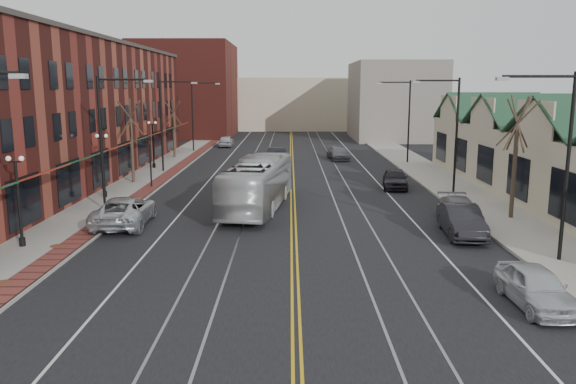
{
  "coord_description": "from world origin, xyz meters",
  "views": [
    {
      "loc": [
        -0.21,
        -17.44,
        7.54
      ],
      "look_at": [
        -0.3,
        11.97,
        2.0
      ],
      "focal_mm": 35.0,
      "sensor_mm": 36.0,
      "label": 1
    }
  ],
  "objects_px": {
    "parked_car_b": "(462,221)",
    "parked_car_d": "(395,178)",
    "parked_car_c": "(459,211)",
    "parked_suv": "(124,211)",
    "parked_car_a": "(536,287)",
    "transit_bus": "(258,184)"
  },
  "relations": [
    {
      "from": "transit_bus",
      "to": "parked_car_d",
      "type": "height_order",
      "value": "transit_bus"
    },
    {
      "from": "parked_car_d",
      "to": "parked_car_b",
      "type": "bearing_deg",
      "value": -78.76
    },
    {
      "from": "parked_suv",
      "to": "parked_car_a",
      "type": "xyz_separation_m",
      "value": [
        17.63,
        -11.55,
        -0.1
      ]
    },
    {
      "from": "parked_car_a",
      "to": "parked_car_b",
      "type": "relative_size",
      "value": 0.86
    },
    {
      "from": "transit_bus",
      "to": "parked_car_a",
      "type": "xyz_separation_m",
      "value": [
        10.51,
        -15.77,
        -0.87
      ]
    },
    {
      "from": "parked_car_b",
      "to": "parked_car_d",
      "type": "relative_size",
      "value": 1.1
    },
    {
      "from": "parked_car_b",
      "to": "parked_car_c",
      "type": "relative_size",
      "value": 1.01
    },
    {
      "from": "transit_bus",
      "to": "parked_car_c",
      "type": "xyz_separation_m",
      "value": [
        11.48,
        -3.56,
        -0.89
      ]
    },
    {
      "from": "parked_suv",
      "to": "parked_car_d",
      "type": "xyz_separation_m",
      "value": [
        17.0,
        11.56,
        -0.06
      ]
    },
    {
      "from": "transit_bus",
      "to": "parked_suv",
      "type": "bearing_deg",
      "value": 38.66
    },
    {
      "from": "parked_car_b",
      "to": "transit_bus",
      "type": "bearing_deg",
      "value": 153.2
    },
    {
      "from": "parked_suv",
      "to": "parked_car_b",
      "type": "bearing_deg",
      "value": 170.08
    },
    {
      "from": "transit_bus",
      "to": "parked_car_a",
      "type": "height_order",
      "value": "transit_bus"
    },
    {
      "from": "transit_bus",
      "to": "parked_car_c",
      "type": "distance_m",
      "value": 12.05
    },
    {
      "from": "parked_suv",
      "to": "parked_car_d",
      "type": "distance_m",
      "value": 20.56
    },
    {
      "from": "parked_car_b",
      "to": "parked_car_d",
      "type": "height_order",
      "value": "parked_car_b"
    },
    {
      "from": "transit_bus",
      "to": "parked_car_c",
      "type": "height_order",
      "value": "transit_bus"
    },
    {
      "from": "parked_car_a",
      "to": "parked_car_c",
      "type": "distance_m",
      "value": 12.25
    },
    {
      "from": "parked_car_c",
      "to": "parked_suv",
      "type": "bearing_deg",
      "value": -173.22
    },
    {
      "from": "parked_car_a",
      "to": "parked_car_d",
      "type": "xyz_separation_m",
      "value": [
        -0.62,
        23.11,
        0.04
      ]
    },
    {
      "from": "parked_car_b",
      "to": "parked_car_c",
      "type": "height_order",
      "value": "parked_car_b"
    },
    {
      "from": "parked_suv",
      "to": "parked_car_d",
      "type": "bearing_deg",
      "value": -148.6
    }
  ]
}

